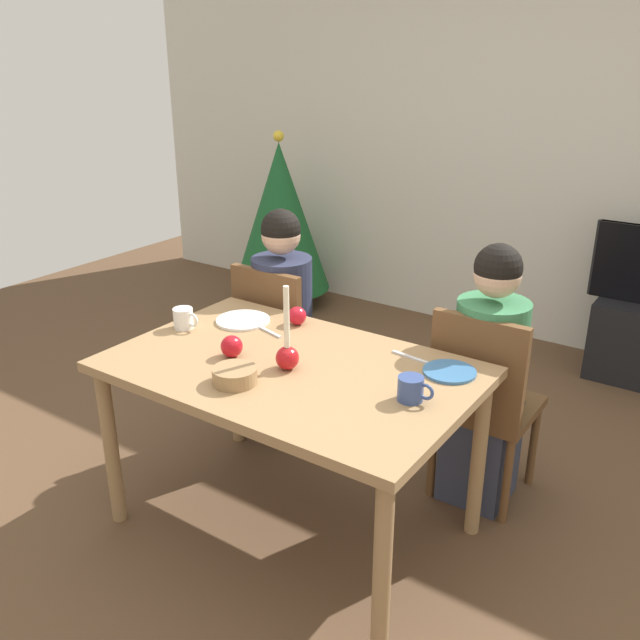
{
  "coord_description": "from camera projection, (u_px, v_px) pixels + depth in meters",
  "views": [
    {
      "loc": [
        1.43,
        -1.89,
        1.89
      ],
      "look_at": [
        0.0,
        0.2,
        0.87
      ],
      "focal_mm": 38.34,
      "sensor_mm": 36.0,
      "label": 1
    }
  ],
  "objects": [
    {
      "name": "fork_left",
      "position": [
        268.0,
        331.0,
        2.93
      ],
      "size": [
        0.18,
        0.06,
        0.01
      ],
      "primitive_type": "cube",
      "rotation": [
        0.0,
        0.0,
        -0.27
      ],
      "color": "silver",
      "rests_on": "dining_table"
    },
    {
      "name": "bowl_walnuts",
      "position": [
        235.0,
        376.0,
        2.47
      ],
      "size": [
        0.16,
        0.16,
        0.06
      ],
      "primitive_type": "cylinder",
      "color": "#99754C",
      "rests_on": "dining_table"
    },
    {
      "name": "mug_right",
      "position": [
        411.0,
        389.0,
        2.35
      ],
      "size": [
        0.13,
        0.09,
        0.09
      ],
      "color": "#33477F",
      "rests_on": "dining_table"
    },
    {
      "name": "candle_centerpiece",
      "position": [
        287.0,
        352.0,
        2.57
      ],
      "size": [
        0.09,
        0.09,
        0.33
      ],
      "color": "red",
      "rests_on": "dining_table"
    },
    {
      "name": "back_wall",
      "position": [
        530.0,
        144.0,
        4.41
      ],
      "size": [
        6.4,
        0.1,
        2.6
      ],
      "primitive_type": "cube",
      "color": "beige",
      "rests_on": "ground"
    },
    {
      "name": "mug_left",
      "position": [
        184.0,
        318.0,
        2.95
      ],
      "size": [
        0.13,
        0.09,
        0.09
      ],
      "color": "white",
      "rests_on": "dining_table"
    },
    {
      "name": "person_right_child",
      "position": [
        487.0,
        381.0,
        2.89
      ],
      "size": [
        0.3,
        0.3,
        1.17
      ],
      "color": "#33384C",
      "rests_on": "ground"
    },
    {
      "name": "ground_plane",
      "position": [
        293.0,
        524.0,
        2.9
      ],
      "size": [
        7.68,
        7.68,
        0.0
      ],
      "primitive_type": "plane",
      "color": "brown"
    },
    {
      "name": "plate_right",
      "position": [
        449.0,
        372.0,
        2.56
      ],
      "size": [
        0.2,
        0.2,
        0.01
      ],
      "primitive_type": "cylinder",
      "color": "teal",
      "rests_on": "dining_table"
    },
    {
      "name": "fork_right",
      "position": [
        411.0,
        357.0,
        2.68
      ],
      "size": [
        0.18,
        0.04,
        0.01
      ],
      "primitive_type": "cube",
      "rotation": [
        0.0,
        0.0,
        -0.13
      ],
      "color": "silver",
      "rests_on": "dining_table"
    },
    {
      "name": "apple_near_candle",
      "position": [
        232.0,
        346.0,
        2.68
      ],
      "size": [
        0.09,
        0.09,
        0.09
      ],
      "primitive_type": "sphere",
      "color": "red",
      "rests_on": "dining_table"
    },
    {
      "name": "chair_left",
      "position": [
        279.0,
        339.0,
        3.46
      ],
      "size": [
        0.4,
        0.4,
        0.9
      ],
      "color": "brown",
      "rests_on": "ground"
    },
    {
      "name": "person_left_child",
      "position": [
        283.0,
        326.0,
        3.46
      ],
      "size": [
        0.3,
        0.3,
        1.17
      ],
      "color": "#33384C",
      "rests_on": "ground"
    },
    {
      "name": "dining_table",
      "position": [
        291.0,
        384.0,
        2.66
      ],
      "size": [
        1.4,
        0.9,
        0.75
      ],
      "color": "#99754C",
      "rests_on": "ground"
    },
    {
      "name": "apple_by_left_plate",
      "position": [
        297.0,
        316.0,
        2.99
      ],
      "size": [
        0.08,
        0.08,
        0.08
      ],
      "primitive_type": "sphere",
      "color": "red",
      "rests_on": "dining_table"
    },
    {
      "name": "chair_right",
      "position": [
        483.0,
        397.0,
        2.89
      ],
      "size": [
        0.4,
        0.4,
        0.9
      ],
      "color": "brown",
      "rests_on": "ground"
    },
    {
      "name": "christmas_tree",
      "position": [
        280.0,
        217.0,
        5.14
      ],
      "size": [
        0.74,
        0.74,
        1.33
      ],
      "color": "brown",
      "rests_on": "ground"
    },
    {
      "name": "plate_left",
      "position": [
        243.0,
        320.0,
        3.03
      ],
      "size": [
        0.24,
        0.24,
        0.01
      ],
      "primitive_type": "cylinder",
      "color": "white",
      "rests_on": "dining_table"
    }
  ]
}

